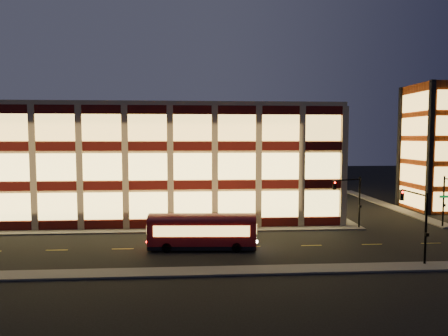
{
  "coord_description": "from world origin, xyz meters",
  "views": [
    {
      "loc": [
        5.03,
        -43.19,
        10.4
      ],
      "look_at": [
        8.45,
        8.0,
        6.49
      ],
      "focal_mm": 32.0,
      "sensor_mm": 36.0,
      "label": 1
    }
  ],
  "objects": [
    {
      "name": "traffic_signal_far",
      "position": [
        22.21,
        0.24,
        4.11
      ],
      "size": [
        3.79,
        1.87,
        6.0
      ],
      "color": "black",
      "rests_on": "ground"
    },
    {
      "name": "office_building",
      "position": [
        -2.91,
        16.91,
        7.25
      ],
      "size": [
        50.45,
        30.45,
        14.5
      ],
      "color": "tan",
      "rests_on": "ground"
    },
    {
      "name": "sidewalk_office_south",
      "position": [
        -3.0,
        1.0,
        0.07
      ],
      "size": [
        54.0,
        2.0,
        0.15
      ],
      "primitive_type": "cube",
      "color": "#514F4C",
      "rests_on": "ground"
    },
    {
      "name": "stair_tower",
      "position": [
        39.95,
        11.95,
        8.99
      ],
      "size": [
        8.6,
        8.6,
        18.0
      ],
      "color": "#8C3814",
      "rests_on": "ground"
    },
    {
      "name": "ground",
      "position": [
        0.0,
        0.0,
        0.0
      ],
      "size": [
        200.0,
        200.0,
        0.0
      ],
      "primitive_type": "plane",
      "color": "black",
      "rests_on": "ground"
    },
    {
      "name": "sidewalk_tower_west",
      "position": [
        34.0,
        17.0,
        0.07
      ],
      "size": [
        2.0,
        30.0,
        0.15
      ],
      "primitive_type": "cube",
      "color": "#514F4C",
      "rests_on": "ground"
    },
    {
      "name": "sidewalk_office_east",
      "position": [
        23.0,
        17.0,
        0.07
      ],
      "size": [
        2.0,
        30.0,
        0.15
      ],
      "primitive_type": "cube",
      "color": "#514F4C",
      "rests_on": "ground"
    },
    {
      "name": "trolley_bus",
      "position": [
        5.44,
        -6.49,
        1.86
      ],
      "size": [
        10.04,
        3.12,
        3.36
      ],
      "rotation": [
        0.0,
        0.0,
        -0.06
      ],
      "color": "maroon",
      "rests_on": "ground"
    },
    {
      "name": "traffic_signal_near",
      "position": [
        23.5,
        -11.03,
        4.13
      ],
      "size": [
        0.32,
        4.45,
        6.0
      ],
      "color": "black",
      "rests_on": "ground"
    },
    {
      "name": "sidewalk_near",
      "position": [
        0.0,
        -13.0,
        0.07
      ],
      "size": [
        100.0,
        2.0,
        0.15
      ],
      "primitive_type": "cube",
      "color": "#514F4C",
      "rests_on": "ground"
    }
  ]
}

